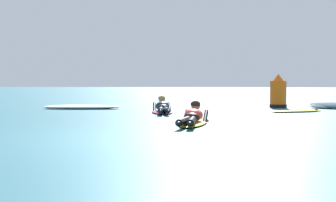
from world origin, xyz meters
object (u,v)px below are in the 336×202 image
(drifting_surfboard, at_px, (296,111))
(surfer_near, at_px, (193,118))
(surfer_far, at_px, (163,108))
(channel_marker_buoy, at_px, (278,94))

(drifting_surfboard, bearing_deg, surfer_near, -118.83)
(surfer_far, bearing_deg, drifting_surfboard, 14.32)
(drifting_surfboard, xyz_separation_m, channel_marker_buoy, (-0.33, 2.59, 0.44))
(drifting_surfboard, distance_m, channel_marker_buoy, 2.65)
(surfer_near, bearing_deg, channel_marker_buoy, 72.64)
(surfer_far, bearing_deg, surfer_near, -72.48)
(surfer_far, height_order, channel_marker_buoy, channel_marker_buoy)
(drifting_surfboard, relative_size, channel_marker_buoy, 1.59)
(surfer_far, relative_size, drifting_surfboard, 1.33)
(surfer_near, relative_size, channel_marker_buoy, 2.30)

